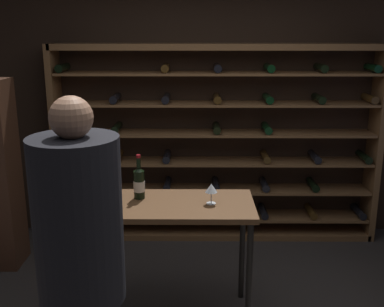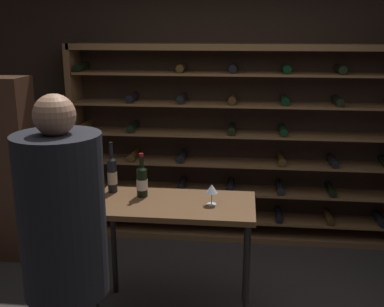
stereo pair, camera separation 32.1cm
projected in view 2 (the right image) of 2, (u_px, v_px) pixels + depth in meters
back_wall at (224, 98)px, 4.78m from camera, size 5.88×0.10×2.87m
wine_rack at (232, 146)px, 4.68m from camera, size 3.26×0.32×1.98m
tasting_table at (174, 216)px, 3.39m from camera, size 1.17×0.59×0.91m
person_guest_khaki at (65, 252)px, 2.42m from camera, size 0.44×0.45×1.83m
display_cabinet at (10, 169)px, 4.34m from camera, size 0.44×0.36×1.71m
wine_bottle_red_label at (142, 181)px, 3.46m from camera, size 0.08×0.08×0.33m
wine_bottle_black_capsule at (112, 174)px, 3.55m from camera, size 0.07×0.07×0.39m
wine_glass_stemmed_left at (212, 190)px, 3.30m from camera, size 0.09×0.09×0.15m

